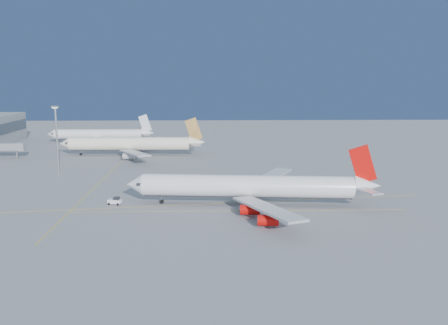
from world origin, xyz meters
TOP-DOWN VIEW (x-y plane):
  - ground at (0.00, 0.00)m, footprint 500.00×500.00m
  - jet_bridge at (-93.11, 72.00)m, footprint 23.60×3.60m
  - taxiway_lines at (-14.71, 6.34)m, footprint 118.86×140.00m
  - airliner_virgin at (9.00, -8.17)m, footprint 70.48×63.03m
  - airliner_etihad at (-37.29, 79.22)m, footprint 65.22×60.36m
  - airliner_third at (-60.44, 121.08)m, footprint 56.34×52.13m
  - pushback_tug at (-29.36, -6.24)m, footprint 4.01×2.86m
  - light_mast at (-56.94, 34.39)m, footprint 2.15×2.15m

SIDE VIEW (x-z plane):
  - ground at x=0.00m, z-range 0.00..0.00m
  - taxiway_lines at x=-14.71m, z-range 0.00..0.02m
  - pushback_tug at x=-29.36m, z-range -0.08..2.01m
  - airliner_third at x=-60.44m, z-range -2.99..12.17m
  - jet_bridge at x=-93.11m, z-range 1.72..8.62m
  - airliner_etihad at x=-37.29m, z-range -3.34..13.71m
  - airliner_virgin at x=9.00m, z-range -3.45..13.93m
  - light_mast at x=-56.94m, z-range 2.25..27.18m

